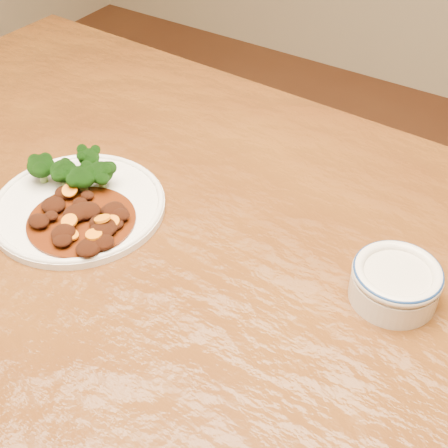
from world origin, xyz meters
The scene contains 5 objects.
dining_table centered at (0.00, 0.00, 0.67)m, with size 1.54×0.96×0.75m.
dinner_plate centered at (-0.21, 0.01, 0.76)m, with size 0.24×0.24×0.02m.
broccoli_florets centered at (-0.24, 0.04, 0.79)m, with size 0.12×0.09×0.04m.
mince_stew centered at (-0.17, -0.02, 0.77)m, with size 0.15×0.14×0.03m.
dip_bowl centered at (0.21, 0.09, 0.78)m, with size 0.10×0.10×0.05m.
Camera 1 is at (0.32, -0.44, 1.30)m, focal length 50.00 mm.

